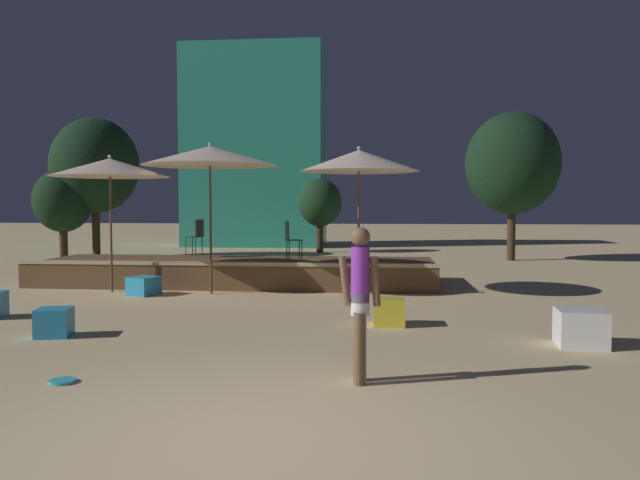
{
  "coord_description": "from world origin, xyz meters",
  "views": [
    {
      "loc": [
        1.1,
        -4.84,
        1.92
      ],
      "look_at": [
        0.0,
        6.15,
        1.3
      ],
      "focal_mm": 35.0,
      "sensor_mm": 36.0,
      "label": 1
    }
  ],
  "objects": [
    {
      "name": "ground_plane",
      "position": [
        0.0,
        0.0,
        0.0
      ],
      "size": [
        120.0,
        120.0,
        0.0
      ],
      "primitive_type": "plane",
      "color": "#D1B784"
    },
    {
      "name": "wooden_deck",
      "position": [
        -2.46,
        10.12,
        0.29
      ],
      "size": [
        9.59,
        2.88,
        0.65
      ],
      "color": "brown",
      "rests_on": "ground"
    },
    {
      "name": "patio_umbrella_0",
      "position": [
        -4.86,
        8.37,
        2.74
      ],
      "size": [
        2.59,
        2.59,
        3.03
      ],
      "color": "brown",
      "rests_on": "ground"
    },
    {
      "name": "patio_umbrella_1",
      "position": [
        0.6,
        8.48,
        2.86
      ],
      "size": [
        2.57,
        2.57,
        3.17
      ],
      "color": "brown",
      "rests_on": "ground"
    },
    {
      "name": "patio_umbrella_2",
      "position": [
        -2.59,
        8.3,
        2.98
      ],
      "size": [
        2.92,
        2.92,
        3.27
      ],
      "color": "brown",
      "rests_on": "ground"
    },
    {
      "name": "cube_seat_0",
      "position": [
        3.8,
        3.89,
        0.25
      ],
      "size": [
        0.67,
        0.67,
        0.5
      ],
      "rotation": [
        0.0,
        0.0,
        -0.07
      ],
      "color": "white",
      "rests_on": "ground"
    },
    {
      "name": "cube_seat_2",
      "position": [
        -3.67,
        3.75,
        0.21
      ],
      "size": [
        0.56,
        0.56,
        0.42
      ],
      "rotation": [
        0.0,
        0.0,
        0.23
      ],
      "color": "#2D9EDB",
      "rests_on": "ground"
    },
    {
      "name": "cube_seat_3",
      "position": [
        -3.98,
        7.97,
        0.2
      ],
      "size": [
        0.7,
        0.7,
        0.39
      ],
      "rotation": [
        0.0,
        0.0,
        -0.39
      ],
      "color": "#2D9EDB",
      "rests_on": "ground"
    },
    {
      "name": "cube_seat_4",
      "position": [
        1.22,
        5.1,
        0.22
      ],
      "size": [
        0.5,
        0.5,
        0.43
      ],
      "rotation": [
        0.0,
        0.0,
        0.02
      ],
      "color": "yellow",
      "rests_on": "ground"
    },
    {
      "name": "person_1",
      "position": [
        0.87,
        1.82,
        0.91
      ],
      "size": [
        0.46,
        0.29,
        1.69
      ],
      "rotation": [
        0.0,
        0.0,
        1.53
      ],
      "color": "brown",
      "rests_on": "ground"
    },
    {
      "name": "bistro_chair_0",
      "position": [
        -3.68,
        10.87,
        1.2
      ],
      "size": [
        0.43,
        0.43,
        0.9
      ],
      "rotation": [
        0.0,
        0.0,
        4.42
      ],
      "color": "#2D3338",
      "rests_on": "wooden_deck"
    },
    {
      "name": "bistro_chair_1",
      "position": [
        -1.05,
        9.63,
        1.2
      ],
      "size": [
        0.44,
        0.43,
        0.9
      ],
      "rotation": [
        0.0,
        0.0,
        1.91
      ],
      "color": "#2D3338",
      "rests_on": "wooden_deck"
    },
    {
      "name": "frisbee_disc",
      "position": [
        -2.33,
        1.5,
        0.02
      ],
      "size": [
        0.28,
        0.28,
        0.03
      ],
      "color": "#33B2D8",
      "rests_on": "ground"
    },
    {
      "name": "background_tree_0",
      "position": [
        -9.31,
        16.95,
        3.36
      ],
      "size": [
        3.14,
        3.14,
        5.09
      ],
      "color": "#3D2B1C",
      "rests_on": "ground"
    },
    {
      "name": "background_tree_1",
      "position": [
        -1.44,
        20.43,
        2.01
      ],
      "size": [
        1.77,
        1.77,
        3.01
      ],
      "color": "#3D2B1C",
      "rests_on": "ground"
    },
    {
      "name": "background_tree_2",
      "position": [
        -10.2,
        16.27,
        2.08
      ],
      "size": [
        2.04,
        2.04,
        3.22
      ],
      "color": "#3D2B1C",
      "rests_on": "ground"
    },
    {
      "name": "background_tree_3",
      "position": [
        5.57,
        17.38,
        3.36
      ],
      "size": [
        3.21,
        3.21,
        5.14
      ],
      "color": "#3D2B1C",
      "rests_on": "ground"
    },
    {
      "name": "distant_building",
      "position": [
        -4.9,
        24.3,
        4.65
      ],
      "size": [
        6.5,
        3.01,
        9.3
      ],
      "color": "teal",
      "rests_on": "ground"
    }
  ]
}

